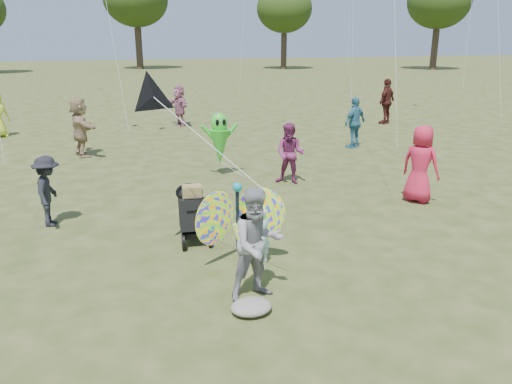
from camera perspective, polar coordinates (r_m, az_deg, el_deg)
The scene contains 16 objects.
ground at distance 7.75m, azimuth 4.74°, elevation -10.86°, with size 160.00×160.00×0.00m, color #51592B.
child_girl at distance 8.31m, azimuth 0.47°, elevation -5.02°, with size 0.36×0.24×0.99m, color #AFE8F9.
adult_man at distance 7.13m, azimuth 0.18°, elevation -5.97°, with size 0.81×0.63×1.67m, color gray.
grey_bag at distance 7.06m, azimuth -0.55°, elevation -12.99°, with size 0.58×0.47×0.18m, color gray.
crowd_a at distance 11.95m, azimuth 18.29°, elevation 3.06°, with size 0.87×0.56×1.77m, color red.
crowd_b at distance 10.74m, azimuth -22.66°, elevation 0.09°, with size 0.93×0.53×1.43m, color black.
crowd_c at distance 17.38m, azimuth 11.23°, elevation 7.79°, with size 1.02×0.42×1.73m, color teal.
crowd_d at distance 16.74m, azimuth -19.46°, elevation 7.02°, with size 1.74×0.55×1.87m, color tan.
crowd_e at distance 12.84m, azimuth 3.92°, elevation 4.39°, with size 0.76×0.59×1.57m, color #7D295A.
crowd_h at distance 22.62m, azimuth 14.71°, elevation 9.99°, with size 1.14×0.47×1.94m, color #471B17.
crowd_j at distance 21.70m, azimuth -8.78°, elevation 9.73°, with size 1.58×0.50×1.70m, color #A9607F.
jogging_stroller at distance 9.27m, azimuth -7.36°, elevation -1.96°, with size 0.56×1.08×1.09m.
butterfly_kite at distance 8.19m, azimuth -1.90°, elevation -3.86°, with size 1.74×0.75×1.63m.
delta_kite_rig at distance 8.17m, azimuth -11.60°, elevation 10.55°, with size 2.02×2.06×1.82m.
alien_kite at distance 13.51m, azimuth -4.18°, elevation 5.84°, with size 1.12×0.69×1.74m.
tree_line at distance 51.80m, azimuth -10.73°, elevation 20.63°, with size 91.78×33.60×10.79m.
Camera 1 is at (-2.59, -6.33, 3.66)m, focal length 35.00 mm.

